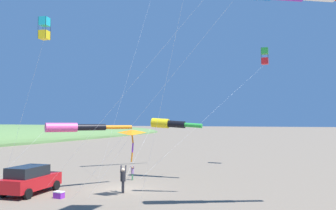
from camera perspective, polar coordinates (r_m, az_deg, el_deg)
name	(u,v)px	position (r m, az deg, el deg)	size (l,w,h in m)	color
ground_plane	(122,189)	(24.84, -7.87, -13.92)	(600.00, 600.00, 0.00)	#756654
parked_car	(30,179)	(24.64, -22.34, -11.58)	(2.52, 4.50, 1.85)	red
cooler_box	(59,195)	(22.80, -18.01, -14.28)	(0.62, 0.42, 0.42)	purple
person_adult_flyer	(123,178)	(23.35, -7.63, -12.17)	(0.57, 0.64, 1.82)	#232328
person_child_green_jacket	(132,172)	(28.26, -6.05, -11.24)	(0.37, 0.42, 1.20)	#3D7F51
kite_box_blue_topmost	(44,29)	(22.07, -20.24, 12.07)	(4.10, 0.62, 11.07)	#1EB7C6
kite_windsock_purple_drifting	(169,124)	(28.82, 0.17, -3.20)	(4.52, 5.86, 5.10)	yellow
kite_box_magenta_far_left	(265,56)	(38.56, 16.07, 7.97)	(9.03, 12.88, 12.85)	green
kite_windsock_small_distant	(78,127)	(24.78, -15.05, -3.69)	(5.94, 8.75, 4.70)	#EF4C93
kite_delta_teal_far_right	(132,133)	(21.64, -6.14, -4.68)	(3.11, 2.06, 4.36)	orange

